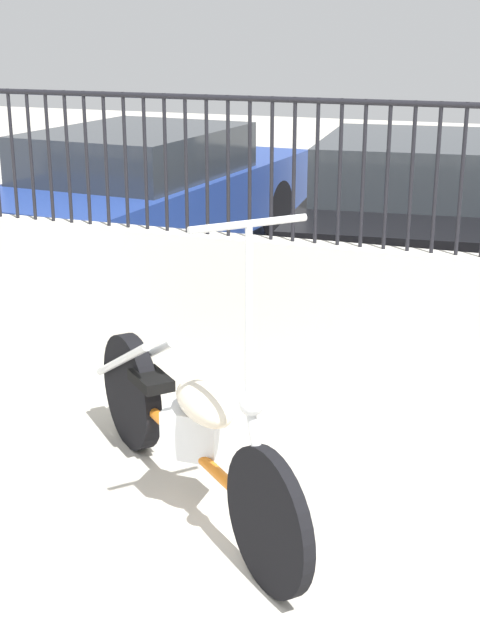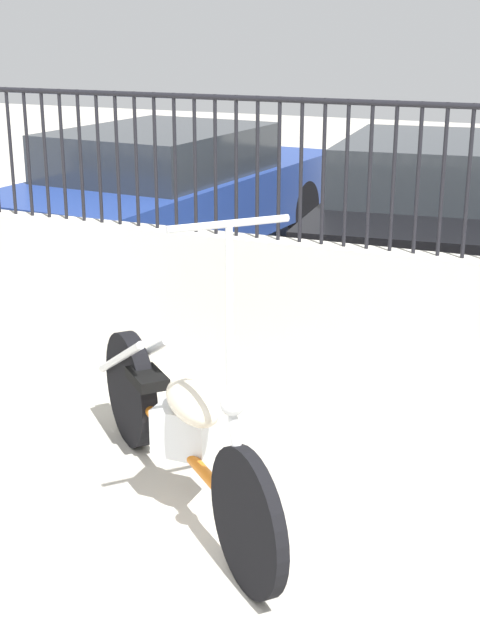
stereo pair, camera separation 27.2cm
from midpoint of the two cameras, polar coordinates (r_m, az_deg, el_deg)
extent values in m
cube|color=beige|center=(5.76, 7.81, -0.04)|extent=(8.63, 0.18, 0.98)
cylinder|color=black|center=(6.63, -13.30, 10.43)|extent=(0.02, 0.02, 0.90)
cylinder|color=black|center=(6.55, -12.25, 10.40)|extent=(0.02, 0.02, 0.90)
cylinder|color=black|center=(6.46, -11.17, 10.37)|extent=(0.02, 0.02, 0.90)
cylinder|color=black|center=(6.38, -10.07, 10.33)|extent=(0.02, 0.02, 0.90)
cylinder|color=black|center=(6.30, -8.93, 10.29)|extent=(0.02, 0.02, 0.90)
cylinder|color=black|center=(6.23, -7.77, 10.24)|extent=(0.02, 0.02, 0.90)
cylinder|color=black|center=(6.15, -6.58, 10.19)|extent=(0.02, 0.02, 0.90)
cylinder|color=black|center=(6.08, -5.37, 10.14)|extent=(0.02, 0.02, 0.90)
cylinder|color=black|center=(6.01, -4.12, 10.07)|extent=(0.02, 0.02, 0.90)
cylinder|color=black|center=(5.95, -2.85, 10.00)|extent=(0.02, 0.02, 0.90)
cylinder|color=black|center=(5.89, -1.55, 9.93)|extent=(0.02, 0.02, 0.90)
cylinder|color=black|center=(5.83, -0.23, 9.85)|extent=(0.02, 0.02, 0.90)
cylinder|color=black|center=(5.77, 1.12, 9.76)|extent=(0.02, 0.02, 0.90)
cylinder|color=black|center=(5.72, 2.50, 9.66)|extent=(0.02, 0.02, 0.90)
cylinder|color=black|center=(5.67, 3.90, 9.56)|extent=(0.02, 0.02, 0.90)
cylinder|color=black|center=(5.62, 5.33, 9.44)|extent=(0.02, 0.02, 0.90)
cylinder|color=black|center=(5.58, 6.77, 9.33)|extent=(0.02, 0.02, 0.90)
cylinder|color=black|center=(5.54, 8.24, 9.20)|extent=(0.02, 0.02, 0.90)
cylinder|color=black|center=(5.50, 9.72, 9.06)|extent=(0.02, 0.02, 0.90)
cylinder|color=black|center=(5.47, 11.22, 8.92)|extent=(0.02, 0.02, 0.90)
cylinder|color=black|center=(5.44, 12.74, 8.77)|extent=(0.02, 0.02, 0.90)
cylinder|color=black|center=(5.42, 14.27, 8.61)|extent=(0.02, 0.02, 0.90)
cylinder|color=black|center=(5.40, 15.82, 8.45)|extent=(0.02, 0.02, 0.90)
cylinder|color=black|center=(5.49, 8.45, 13.64)|extent=(8.63, 0.04, 0.04)
cylinder|color=black|center=(3.82, 2.59, -12.81)|extent=(0.52, 0.48, 0.65)
cylinder|color=black|center=(5.10, -5.48, -4.44)|extent=(0.56, 0.51, 0.66)
cylinder|color=orange|center=(4.44, -2.07, -8.04)|extent=(1.11, 1.00, 0.06)
cube|color=silver|center=(4.35, -1.83, -7.14)|extent=(0.28, 0.18, 0.24)
ellipsoid|color=beige|center=(4.17, -1.21, -5.31)|extent=(0.47, 0.45, 0.18)
cube|color=black|center=(4.77, -4.34, -3.74)|extent=(0.32, 0.31, 0.06)
cylinder|color=silver|center=(3.76, 2.01, -8.92)|extent=(0.19, 0.18, 0.51)
sphere|color=silver|center=(3.71, 1.63, -5.38)|extent=(0.11, 0.11, 0.11)
cylinder|color=silver|center=(3.60, 1.48, 0.44)|extent=(0.03, 0.03, 0.73)
cylinder|color=silver|center=(3.50, 1.53, 6.17)|extent=(0.37, 0.41, 0.03)
cylinder|color=silver|center=(4.95, -6.13, -2.43)|extent=(0.61, 0.55, 0.44)
cylinder|color=silver|center=(5.00, -4.61, -2.20)|extent=(0.61, 0.55, 0.44)
cylinder|color=black|center=(10.78, -3.37, 7.90)|extent=(0.16, 0.65, 0.64)
cylinder|color=black|center=(10.03, 4.85, 7.05)|extent=(0.16, 0.65, 0.64)
cylinder|color=black|center=(8.61, -12.93, 4.73)|extent=(0.16, 0.65, 0.64)
cylinder|color=black|center=(7.65, -3.39, 3.45)|extent=(0.16, 0.65, 0.64)
cube|color=navy|center=(9.16, -3.41, 7.51)|extent=(2.13, 4.56, 0.64)
cube|color=#2D3338|center=(8.88, -4.23, 10.70)|extent=(1.77, 2.25, 0.45)
cylinder|color=black|center=(9.99, 9.03, 6.85)|extent=(0.17, 0.65, 0.64)
cylinder|color=black|center=(7.49, 5.91, 3.07)|extent=(0.17, 0.65, 0.64)
cube|color=black|center=(8.59, 13.33, 6.15)|extent=(2.21, 4.36, 0.59)
cube|color=#2D3338|center=(8.29, 13.48, 9.52)|extent=(1.81, 2.17, 0.49)
camera|label=1|loc=(0.14, -88.46, 0.52)|focal=50.00mm
camera|label=2|loc=(0.14, 91.54, -0.52)|focal=50.00mm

